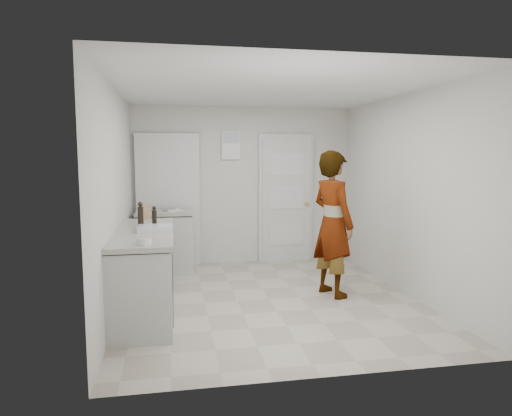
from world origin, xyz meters
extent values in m
plane|color=#A39889|center=(0.00, 0.00, 0.00)|extent=(4.00, 4.00, 0.00)
plane|color=beige|center=(0.00, 2.00, 1.25)|extent=(3.50, 0.00, 3.50)
plane|color=beige|center=(0.00, -2.00, 1.25)|extent=(3.50, 0.00, 3.50)
plane|color=beige|center=(-1.75, 0.00, 1.25)|extent=(0.00, 4.00, 4.00)
plane|color=beige|center=(1.75, 0.00, 1.25)|extent=(0.00, 4.00, 4.00)
plane|color=silver|center=(0.00, 0.00, 2.50)|extent=(4.00, 4.00, 0.00)
cube|color=silver|center=(0.70, 1.93, 1.00)|extent=(0.80, 0.05, 2.00)
cube|color=silver|center=(0.70, 1.96, 1.03)|extent=(0.90, 0.04, 2.10)
sphere|color=#D8A553|center=(1.03, 1.88, 0.95)|extent=(0.07, 0.07, 0.07)
cube|color=white|center=(-0.20, 1.97, 1.90)|extent=(0.30, 0.02, 0.45)
cube|color=black|center=(-1.20, 1.97, 1.02)|extent=(0.90, 0.05, 2.04)
cube|color=silver|center=(-1.20, 1.94, 1.03)|extent=(0.98, 0.02, 2.10)
cube|color=silver|center=(-1.45, -0.20, 0.43)|extent=(0.60, 1.90, 0.86)
cube|color=black|center=(-1.45, -0.20, 0.04)|extent=(0.56, 1.86, 0.08)
cube|color=#A2A095|center=(-1.45, -0.20, 0.90)|extent=(0.64, 1.96, 0.05)
cube|color=silver|center=(-1.25, 1.55, 0.43)|extent=(0.80, 0.55, 0.86)
cube|color=black|center=(-1.25, 1.55, 0.04)|extent=(0.75, 0.54, 0.08)
cube|color=#A2A095|center=(-1.25, 1.55, 0.90)|extent=(0.84, 0.61, 0.05)
imported|color=silver|center=(0.81, 0.04, 0.90)|extent=(0.63, 0.77, 1.80)
cube|color=#AA8055|center=(-1.47, 0.70, 1.01)|extent=(0.11, 0.07, 0.17)
cylinder|color=tan|center=(-1.36, 0.44, 0.96)|extent=(0.05, 0.05, 0.07)
cylinder|color=black|center=(-1.34, 0.15, 1.01)|extent=(0.06, 0.06, 0.18)
sphere|color=black|center=(-1.34, 0.15, 1.13)|extent=(0.05, 0.05, 0.05)
cylinder|color=black|center=(-1.49, 0.02, 1.04)|extent=(0.07, 0.07, 0.24)
sphere|color=black|center=(-1.49, 0.02, 1.19)|extent=(0.06, 0.06, 0.06)
cube|color=silver|center=(-1.32, -0.27, 0.96)|extent=(0.37, 0.26, 0.06)
cube|color=white|center=(-1.32, -0.27, 0.95)|extent=(0.32, 0.22, 0.05)
cylinder|color=silver|center=(-1.39, -1.00, 0.95)|extent=(0.13, 0.13, 0.05)
sphere|color=white|center=(-1.41, -1.01, 0.95)|extent=(0.04, 0.04, 0.04)
sphere|color=white|center=(-1.37, -0.99, 0.95)|extent=(0.04, 0.04, 0.04)
cube|color=white|center=(-1.12, 1.61, 0.93)|extent=(0.30, 0.34, 0.01)
camera|label=1|loc=(-1.12, -5.27, 1.75)|focal=32.00mm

